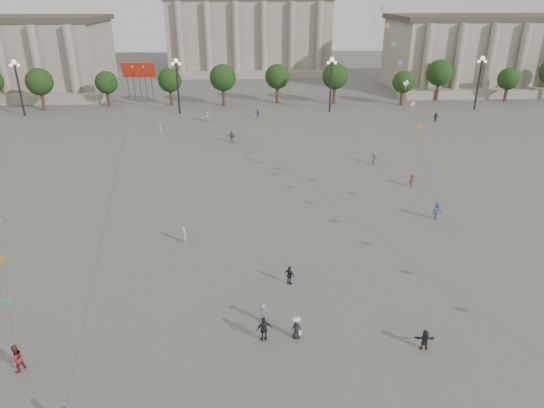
{
  "coord_description": "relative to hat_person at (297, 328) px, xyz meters",
  "views": [
    {
      "loc": [
        -2.57,
        -26.23,
        22.12
      ],
      "look_at": [
        -0.22,
        12.0,
        5.36
      ],
      "focal_mm": 32.0,
      "sensor_mm": 36.0,
      "label": 1
    }
  ],
  "objects": [
    {
      "name": "tourist_1",
      "position": [
        0.17,
        6.82,
        0.03
      ],
      "size": [
        0.99,
        0.97,
        1.66
      ],
      "primitive_type": "imported",
      "rotation": [
        0.0,
        0.0,
        2.38
      ],
      "color": "black",
      "rests_on": "ground"
    },
    {
      "name": "tourist_4",
      "position": [
        -2.25,
        -0.1,
        0.14
      ],
      "size": [
        1.18,
        0.73,
        1.88
      ],
      "primitive_type": "imported",
      "rotation": [
        0.0,
        0.0,
        3.4
      ],
      "color": "black",
      "rests_on": "ground"
    },
    {
      "name": "lamp_post_far_east",
      "position": [
        44.21,
        69.17,
        6.55
      ],
      "size": [
        2.0,
        0.9,
        10.65
      ],
      "color": "#262628",
      "rests_on": "ground"
    },
    {
      "name": "hat_person",
      "position": [
        0.0,
        0.0,
        0.0
      ],
      "size": [
        0.75,
        0.6,
        1.69
      ],
      "color": "black",
      "rests_on": "ground"
    },
    {
      "name": "person_crowd_8",
      "position": [
        17.39,
        27.83,
        -0.05
      ],
      "size": [
        1.12,
        1.01,
        1.51
      ],
      "primitive_type": "imported",
      "rotation": [
        0.0,
        0.0,
        0.59
      ],
      "color": "maroon",
      "rests_on": "ground"
    },
    {
      "name": "kite_flyer_1",
      "position": [
        16.89,
        18.3,
        0.15
      ],
      "size": [
        1.41,
        1.15,
        1.9
      ],
      "primitive_type": "imported",
      "rotation": [
        0.0,
        0.0,
        0.43
      ],
      "color": "navy",
      "rests_on": "ground"
    },
    {
      "name": "person_crowd_6",
      "position": [
        -2.24,
        1.91,
        -0.01
      ],
      "size": [
        1.03,
        0.6,
        1.59
      ],
      "primitive_type": "imported",
      "rotation": [
        0.0,
        0.0,
        0.01
      ],
      "color": "slate",
      "rests_on": "ground"
    },
    {
      "name": "person_crowd_9",
      "position": [
        32.63,
        60.13,
        0.0
      ],
      "size": [
        1.57,
        0.88,
        1.61
      ],
      "primitive_type": "imported",
      "rotation": [
        0.0,
        0.0,
        0.29
      ],
      "color": "#222228",
      "rests_on": "ground"
    },
    {
      "name": "tree_row",
      "position": [
        -0.79,
        77.17,
        4.59
      ],
      "size": [
        137.12,
        5.12,
        8.0
      ],
      "color": "#3B271D",
      "rests_on": "ground"
    },
    {
      "name": "person_crowd_12",
      "position": [
        -5.2,
        48.61,
        0.11
      ],
      "size": [
        1.61,
        1.53,
        1.82
      ],
      "primitive_type": "imported",
      "rotation": [
        0.0,
        0.0,
        2.41
      ],
      "color": "slate",
      "rests_on": "ground"
    },
    {
      "name": "person_crowd_4",
      "position": [
        -9.93,
        62.49,
        0.09
      ],
      "size": [
        1.68,
        1.35,
        1.79
      ],
      "primitive_type": "imported",
      "rotation": [
        0.0,
        0.0,
        3.72
      ],
      "color": "silver",
      "rests_on": "ground"
    },
    {
      "name": "lamp_post_far_west",
      "position": [
        -45.79,
        69.17,
        6.55
      ],
      "size": [
        2.0,
        0.9,
        10.65
      ],
      "color": "#262628",
      "rests_on": "ground"
    },
    {
      "name": "dragon_kite",
      "position": [
        -10.3,
        6.53,
        15.7
      ],
      "size": [
        2.6,
        7.27,
        21.27
      ],
      "color": "red",
      "rests_on": "ground"
    },
    {
      "name": "person_crowd_10",
      "position": [
        -17.37,
        54.66,
        0.03
      ],
      "size": [
        0.68,
        0.72,
        1.66
      ],
      "primitive_type": "imported",
      "rotation": [
        0.0,
        0.0,
        2.21
      ],
      "color": "beige",
      "rests_on": "ground"
    },
    {
      "name": "kite_flyer_0",
      "position": [
        -18.0,
        -2.08,
        0.16
      ],
      "size": [
        1.09,
        1.18,
        1.93
      ],
      "primitive_type": "imported",
      "rotation": [
        0.0,
        0.0,
        4.21
      ],
      "color": "maroon",
      "rests_on": "ground"
    },
    {
      "name": "person_crowd_0",
      "position": [
        -0.45,
        64.68,
        0.04
      ],
      "size": [
        1.06,
        0.68,
        1.69
      ],
      "primitive_type": "imported",
      "rotation": [
        0.0,
        0.0,
        0.29
      ],
      "color": "#3A4683",
      "rests_on": "ground"
    },
    {
      "name": "lamp_post_mid_east",
      "position": [
        14.21,
        69.17,
        6.55
      ],
      "size": [
        2.0,
        0.9,
        10.65
      ],
      "color": "#262628",
      "rests_on": "ground"
    },
    {
      "name": "ground",
      "position": [
        -0.79,
        -0.83,
        -0.8
      ],
      "size": [
        360.0,
        360.0,
        0.0
      ],
      "primitive_type": "plane",
      "color": "#5A5755",
      "rests_on": "ground"
    },
    {
      "name": "hall_central",
      "position": [
        -0.79,
        128.39,
        13.43
      ],
      "size": [
        48.3,
        34.3,
        35.5
      ],
      "color": "gray",
      "rests_on": "ground"
    },
    {
      "name": "person_crowd_3",
      "position": [
        8.48,
        -1.64,
        -0.06
      ],
      "size": [
        1.42,
        0.6,
        1.49
      ],
      "primitive_type": "imported",
      "rotation": [
        0.0,
        0.0,
        3.02
      ],
      "color": "black",
      "rests_on": "ground"
    },
    {
      "name": "person_crowd_13",
      "position": [
        -9.19,
        14.63,
        0.02
      ],
      "size": [
        0.56,
        0.69,
        1.64
      ],
      "primitive_type": "imported",
      "rotation": [
        0.0,
        0.0,
        1.9
      ],
      "color": "silver",
      "rests_on": "ground"
    },
    {
      "name": "person_crowd_7",
      "position": [
        14.95,
        36.59,
        0.07
      ],
      "size": [
        1.48,
        1.53,
        1.74
      ],
      "primitive_type": "imported",
      "rotation": [
        0.0,
        0.0,
        2.33
      ],
      "color": "beige",
      "rests_on": "ground"
    },
    {
      "name": "lamp_post_mid_west",
      "position": [
        -15.79,
        69.17,
        6.55
      ],
      "size": [
        2.0,
        0.9,
        10.65
      ],
      "color": "#262628",
      "rests_on": "ground"
    }
  ]
}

